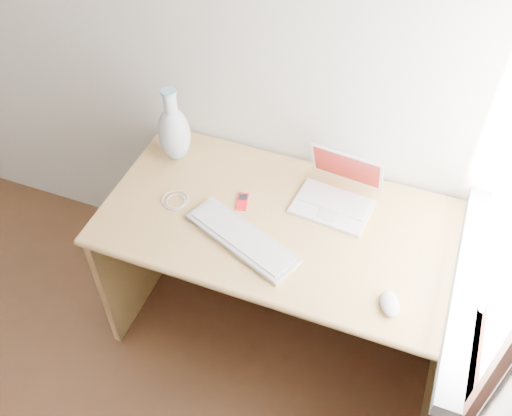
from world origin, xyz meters
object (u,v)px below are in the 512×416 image
at_px(desk, 294,243).
at_px(external_keyboard, 242,238).
at_px(vase, 174,132).
at_px(laptop, 336,193).

bearing_deg(desk, external_keyboard, -120.82).
xyz_separation_m(desk, vase, (-0.56, 0.10, 0.35)).
height_order(external_keyboard, vase, vase).
bearing_deg(desk, vase, 170.19).
relative_size(laptop, vase, 0.91).
relative_size(desk, vase, 4.22).
bearing_deg(vase, laptop, -1.01).
bearing_deg(laptop, desk, -140.83).
bearing_deg(laptop, vase, -175.40).
height_order(laptop, vase, vase).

